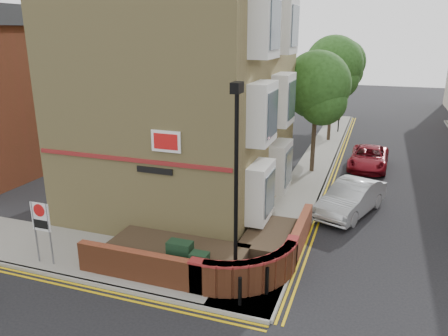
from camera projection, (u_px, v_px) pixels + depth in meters
ground at (172, 302)px, 12.99m from camera, size 120.00×120.00×0.00m
pavement_corner at (101, 258)px, 15.44m from camera, size 13.00×3.00×0.12m
pavement_main at (316, 162)px, 26.73m from camera, size 2.00×32.00×0.12m
kerb_side at (74, 279)px, 14.09m from camera, size 13.00×0.15×0.12m
kerb_main_near at (333, 164)px, 26.41m from camera, size 0.15×32.00×0.12m
yellow_lines_side at (69, 285)px, 13.88m from camera, size 13.00×0.28×0.01m
yellow_lines_main at (337, 165)px, 26.34m from camera, size 0.28×32.00×0.01m
corner_building at (189, 67)px, 19.24m from camera, size 8.95×10.40×13.60m
garden_wall at (203, 262)px, 15.24m from camera, size 6.80×6.00×1.20m
lamppost at (236, 190)px, 12.56m from camera, size 0.25×0.50×6.30m
utility_cabinet_large at (180, 259)px, 14.04m from camera, size 0.80×0.45×1.20m
utility_cabinet_small at (200, 269)px, 13.53m from camera, size 0.55×0.40×1.10m
bollard_near at (240, 291)px, 12.54m from camera, size 0.11×0.11×0.90m
bollard_far at (267, 281)px, 13.07m from camera, size 0.11×0.11×0.90m
zone_sign at (41, 222)px, 14.54m from camera, size 0.72×0.07×2.20m
tree_near at (317, 90)px, 23.58m from camera, size 3.64×3.65×6.70m
tree_mid at (333, 69)px, 30.63m from camera, size 4.03×4.03×7.42m
tree_far at (343, 65)px, 37.91m from camera, size 3.81×3.81×7.00m
traffic_light_assembly at (340, 98)px, 33.88m from camera, size 0.20×0.16×4.20m
silver_car_near at (351, 198)px, 19.13m from camera, size 2.95×4.68×1.45m
red_car_main at (369, 158)px, 25.60m from camera, size 2.29×4.66×1.27m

